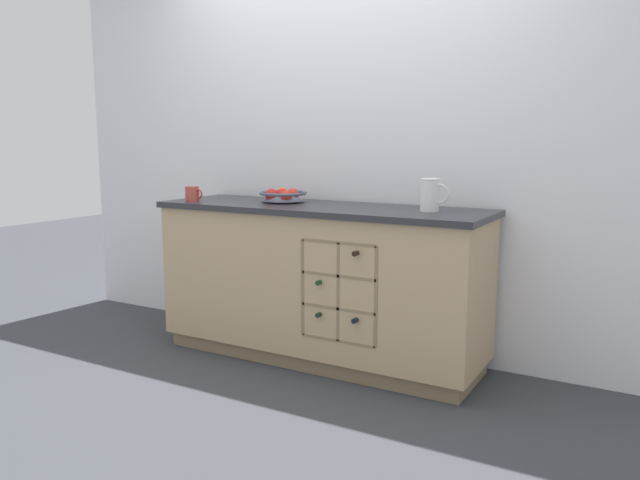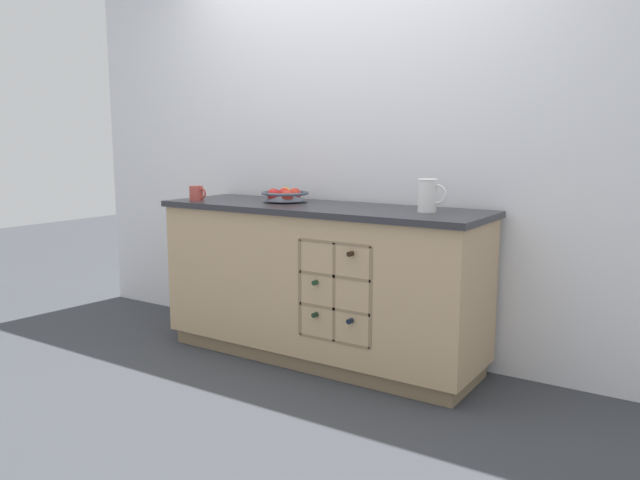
# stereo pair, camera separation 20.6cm
# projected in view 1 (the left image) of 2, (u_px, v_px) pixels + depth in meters

# --- Properties ---
(ground_plane) EXTENTS (14.00, 14.00, 0.00)m
(ground_plane) POSITION_uv_depth(u_px,v_px,m) (320.00, 358.00, 3.73)
(ground_plane) COLOR #383A3F
(back_wall) EXTENTS (4.40, 0.06, 2.55)m
(back_wall) POSITION_uv_depth(u_px,v_px,m) (349.00, 142.00, 3.83)
(back_wall) COLOR white
(back_wall) RESTS_ON ground_plane
(kitchen_island) EXTENTS (1.97, 0.62, 0.92)m
(kitchen_island) POSITION_uv_depth(u_px,v_px,m) (320.00, 282.00, 3.66)
(kitchen_island) COLOR #8B7354
(kitchen_island) RESTS_ON ground_plane
(fruit_bowl) EXTENTS (0.29, 0.29, 0.09)m
(fruit_bowl) POSITION_uv_depth(u_px,v_px,m) (283.00, 195.00, 3.77)
(fruit_bowl) COLOR #4C5666
(fruit_bowl) RESTS_ON kitchen_island
(white_pitcher) EXTENTS (0.16, 0.10, 0.17)m
(white_pitcher) POSITION_uv_depth(u_px,v_px,m) (430.00, 194.00, 3.28)
(white_pitcher) COLOR white
(white_pitcher) RESTS_ON kitchen_island
(ceramic_mug) EXTENTS (0.12, 0.09, 0.09)m
(ceramic_mug) POSITION_uv_depth(u_px,v_px,m) (193.00, 194.00, 3.84)
(ceramic_mug) COLOR #B7473D
(ceramic_mug) RESTS_ON kitchen_island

